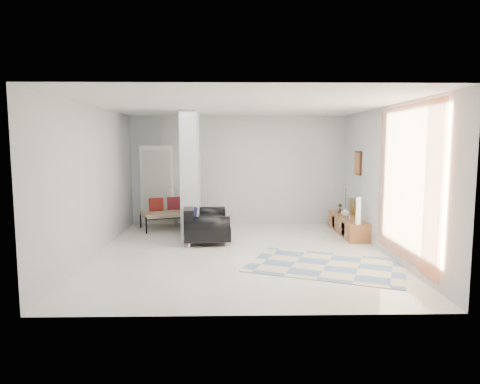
{
  "coord_description": "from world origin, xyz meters",
  "views": [
    {
      "loc": [
        -0.19,
        -8.03,
        2.11
      ],
      "look_at": [
        -0.01,
        0.6,
        1.11
      ],
      "focal_mm": 32.0,
      "sensor_mm": 36.0,
      "label": 1
    }
  ],
  "objects": [
    {
      "name": "daybed",
      "position": [
        -1.43,
        2.52,
        0.41
      ],
      "size": [
        2.14,
        1.49,
        0.77
      ],
      "rotation": [
        0.0,
        0.0,
        0.37
      ],
      "color": "black",
      "rests_on": "floor"
    },
    {
      "name": "area_rug",
      "position": [
        1.45,
        -0.9,
        0.01
      ],
      "size": [
        3.04,
        2.57,
        0.01
      ],
      "primitive_type": "cube",
      "rotation": [
        0.0,
        0.0,
        -0.39
      ],
      "color": "#C2BA94",
      "rests_on": "floor"
    },
    {
      "name": "ceiling",
      "position": [
        0.0,
        0.0,
        2.8
      ],
      "size": [
        6.0,
        6.0,
        0.0
      ],
      "primitive_type": "plane",
      "rotation": [
        3.14,
        0.0,
        0.0
      ],
      "color": "white",
      "rests_on": "wall_back"
    },
    {
      "name": "wall_left",
      "position": [
        -2.75,
        0.0,
        1.4
      ],
      "size": [
        0.0,
        6.0,
        6.0
      ],
      "primitive_type": "plane",
      "rotation": [
        1.57,
        0.0,
        1.57
      ],
      "color": "#B3B5B7",
      "rests_on": "ground"
    },
    {
      "name": "loveseat",
      "position": [
        -0.8,
        1.19,
        0.35
      ],
      "size": [
        1.09,
        1.7,
        0.76
      ],
      "rotation": [
        0.0,
        0.0,
        0.09
      ],
      "color": "silver",
      "rests_on": "floor"
    },
    {
      "name": "cylinder_lamp",
      "position": [
        2.5,
        0.82,
        0.68
      ],
      "size": [
        0.1,
        0.1,
        0.57
      ],
      "primitive_type": "cylinder",
      "color": "silver",
      "rests_on": "media_console"
    },
    {
      "name": "partition_column",
      "position": [
        -1.1,
        1.6,
        1.4
      ],
      "size": [
        0.35,
        1.2,
        2.8
      ],
      "primitive_type": "cube",
      "color": "#ACB1B3",
      "rests_on": "floor"
    },
    {
      "name": "curtain",
      "position": [
        2.67,
        -1.15,
        1.45
      ],
      "size": [
        0.0,
        2.55,
        2.55
      ],
      "primitive_type": "plane",
      "rotation": [
        1.57,
        0.0,
        1.57
      ],
      "color": "orange",
      "rests_on": "wall_right"
    },
    {
      "name": "wall_right",
      "position": [
        2.75,
        0.0,
        1.4
      ],
      "size": [
        0.0,
        6.0,
        6.0
      ],
      "primitive_type": "plane",
      "rotation": [
        1.57,
        0.0,
        -1.57
      ],
      "color": "#B3B5B7",
      "rests_on": "ground"
    },
    {
      "name": "vase",
      "position": [
        2.47,
        1.75,
        0.5
      ],
      "size": [
        0.22,
        0.22,
        0.21
      ],
      "primitive_type": "imported",
      "rotation": [
        0.0,
        0.0,
        0.12
      ],
      "color": "silver",
      "rests_on": "media_console"
    },
    {
      "name": "bronze_figurine",
      "position": [
        2.47,
        2.22,
        0.51
      ],
      "size": [
        0.12,
        0.12,
        0.23
      ],
      "primitive_type": null,
      "rotation": [
        0.0,
        0.0,
        0.09
      ],
      "color": "black",
      "rests_on": "media_console"
    },
    {
      "name": "wall_front",
      "position": [
        0.0,
        -3.0,
        1.4
      ],
      "size": [
        6.0,
        0.0,
        6.0
      ],
      "primitive_type": "plane",
      "rotation": [
        -1.57,
        0.0,
        0.0
      ],
      "color": "#B3B5B7",
      "rests_on": "ground"
    },
    {
      "name": "wall_art",
      "position": [
        2.72,
        1.7,
        1.65
      ],
      "size": [
        0.04,
        0.45,
        0.55
      ],
      "primitive_type": "cube",
      "color": "#3A1D10",
      "rests_on": "wall_right"
    },
    {
      "name": "wall_back",
      "position": [
        0.0,
        3.0,
        1.4
      ],
      "size": [
        6.0,
        0.0,
        6.0
      ],
      "primitive_type": "plane",
      "rotation": [
        1.57,
        0.0,
        0.0
      ],
      "color": "#B3B5B7",
      "rests_on": "ground"
    },
    {
      "name": "floor",
      "position": [
        0.0,
        0.0,
        0.0
      ],
      "size": [
        6.0,
        6.0,
        0.0
      ],
      "primitive_type": "plane",
      "color": "beige",
      "rests_on": "ground"
    },
    {
      "name": "media_console",
      "position": [
        2.52,
        1.7,
        0.2
      ],
      "size": [
        0.45,
        2.03,
        0.8
      ],
      "color": "brown",
      "rests_on": "floor"
    },
    {
      "name": "hallway_door",
      "position": [
        -2.1,
        2.96,
        1.02
      ],
      "size": [
        0.85,
        0.06,
        2.04
      ],
      "primitive_type": "cube",
      "color": "white",
      "rests_on": "floor"
    }
  ]
}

